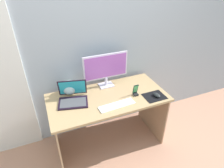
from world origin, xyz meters
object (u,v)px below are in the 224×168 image
laptop (73,97)px  monitor (106,68)px  fishbowl (69,87)px  mouse (157,95)px  keyboard_external (117,105)px  phone_in_dock (136,91)px

laptop → monitor: bearing=19.5°
fishbowl → mouse: (0.92, -0.45, -0.06)m
monitor → laptop: (-0.46, -0.16, -0.20)m
laptop → mouse: (0.92, -0.29, -0.03)m
monitor → laptop: monitor is taller
keyboard_external → mouse: size_ratio=4.11×
monitor → fishbowl: 0.49m
fishbowl → phone_in_dock: (0.71, -0.33, -0.04)m
monitor → phone_in_dock: bearing=-52.8°
fishbowl → monitor: bearing=-0.2°
mouse → fishbowl: bearing=141.9°
laptop → fishbowl: 0.17m
monitor → fishbowl: bearing=179.8°
monitor → phone_in_dock: monitor is taller
monitor → mouse: bearing=-44.4°
laptop → fishbowl: bearing=90.5°
keyboard_external → mouse: mouse is taller
fishbowl → laptop: bearing=-89.5°
fishbowl → keyboard_external: 0.61m
monitor → mouse: (0.46, -0.45, -0.23)m
keyboard_external → phone_in_dock: 0.31m
monitor → laptop: bearing=-160.5°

